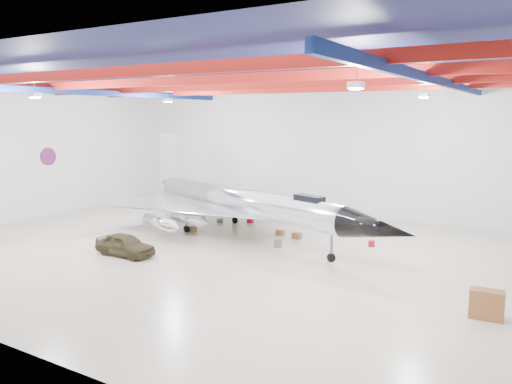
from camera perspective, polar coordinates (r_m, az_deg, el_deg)
The scene contains 17 objects.
floor at distance 31.62m, azimuth -2.86°, elevation -6.83°, with size 40.00×40.00×0.00m, color #BAB194.
wall_back at distance 43.83m, azimuth 8.03°, elevation 4.79°, with size 40.00×40.00×0.00m, color silver.
wall_left at distance 44.85m, azimuth -24.79°, elevation 4.15°, with size 30.00×30.00×0.00m, color silver.
ceiling at distance 30.54m, azimuth -3.02°, elevation 13.46°, with size 40.00×40.00×0.00m, color #0A0F38.
ceiling_structure at distance 30.49m, azimuth -3.01°, elevation 12.19°, with size 39.50×29.50×1.08m.
wall_roundel at distance 46.00m, azimuth -22.66°, elevation 3.76°, with size 1.50×1.50×0.10m, color #B21414.
jet_aircraft at distance 35.00m, azimuth -1.67°, elevation -1.45°, with size 24.77×18.34×6.96m.
jeep at distance 31.64m, azimuth -14.74°, elevation -5.84°, with size 1.60×3.99×1.36m, color #3B331D.
desk at distance 23.63m, azimuth 24.85°, elevation -11.58°, with size 1.37×0.69×1.26m, color brown.
crate_ply at distance 37.07m, azimuth -7.30°, elevation -4.24°, with size 0.55×0.44×0.39m, color olive.
toolbox_red at distance 39.72m, azimuth -0.66°, elevation -3.33°, with size 0.45×0.36×0.32m, color maroon.
engine_drum at distance 32.58m, azimuth 2.49°, elevation -5.95°, with size 0.50×0.50×0.45m, color #59595B.
parts_bin at distance 34.89m, azimuth 4.68°, elevation -5.00°, with size 0.59×0.47×0.41m, color olive.
crate_small at distance 40.09m, azimuth -4.14°, elevation -3.25°, with size 0.42×0.34×0.30m, color #59595B.
tool_chest at distance 33.62m, azimuth 13.07°, elevation -5.76°, with size 0.43×0.43×0.38m, color maroon.
oil_barrel at distance 35.76m, azimuth 2.77°, elevation -4.67°, with size 0.54×0.43×0.38m, color olive.
spares_box at distance 38.08m, azimuth 6.48°, elevation -3.85°, with size 0.45×0.45×0.41m, color #59595B.
Camera 1 is at (16.89, -25.33, 8.55)m, focal length 35.00 mm.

